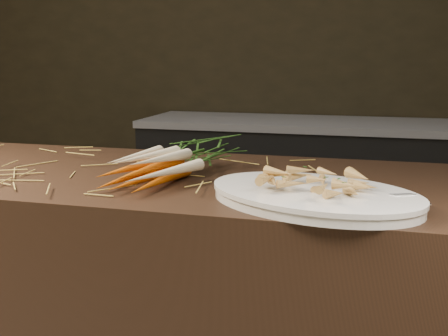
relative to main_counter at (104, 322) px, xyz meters
name	(u,v)px	position (x,y,z in m)	size (l,w,h in m)	color
main_counter	(104,322)	(0.00, 0.00, 0.00)	(2.40, 0.70, 0.90)	black
back_counter	(298,190)	(0.30, 1.88, -0.03)	(1.82, 0.62, 0.84)	black
straw_bedding	(96,167)	(0.00, 0.00, 0.46)	(1.40, 0.60, 0.02)	#AC9142
root_veg_bunch	(176,158)	(0.24, -0.01, 0.50)	(0.24, 0.52, 0.09)	#D05500
serving_platter	(314,198)	(0.61, -0.20, 0.46)	(0.47, 0.31, 0.02)	white
roasted_veg_heap	(314,180)	(0.61, -0.20, 0.50)	(0.23, 0.17, 0.05)	#A77235
serving_fork	(387,205)	(0.76, -0.28, 0.48)	(0.02, 0.18, 0.00)	silver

